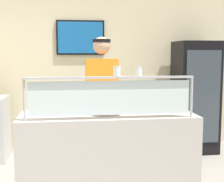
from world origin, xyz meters
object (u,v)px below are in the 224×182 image
Objects in this scene: pizza_server at (102,109)px; worker_figure at (102,99)px; pepper_flake_shaker at (139,72)px; drink_fridge at (195,97)px; parmesan_shaker at (117,72)px; pizza_tray at (104,111)px.

pizza_server is 0.59m from worker_figure.
pepper_flake_shaker is 0.05× the size of drink_fridge.
drink_fridge is (1.65, 1.58, -0.11)m from pizza_server.
worker_figure is (-0.05, 0.90, -0.38)m from parmesan_shaker.
worker_figure is at bearing -147.96° from drink_fridge.
pepper_flake_shaker is 0.05× the size of worker_figure.
pizza_server is (-0.03, -0.02, 0.02)m from pizza_tray.
pizza_server is 2.93× the size of parmesan_shaker.
drink_fridge is (1.54, 1.89, -0.51)m from parmesan_shaker.
pepper_flake_shaker reaches higher than pizza_server.
drink_fridge is at bearing 43.77° from pizza_tray.
pizza_tray is 0.57m from worker_figure.
pepper_flake_shaker is at bearing -125.28° from drink_fridge.
worker_figure reaches higher than drink_fridge.
parmesan_shaker is at bearing -129.18° from drink_fridge.
worker_figure reaches higher than pizza_tray.
parmesan_shaker is at bearing 180.00° from pepper_flake_shaker.
pizza_server is 0.16× the size of worker_figure.
parmesan_shaker is at bearing -76.29° from pizza_tray.
pizza_tray is 0.26× the size of drink_fridge.
pizza_tray is 1.60× the size of pizza_server.
worker_figure is (-0.25, 0.90, -0.38)m from pepper_flake_shaker.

